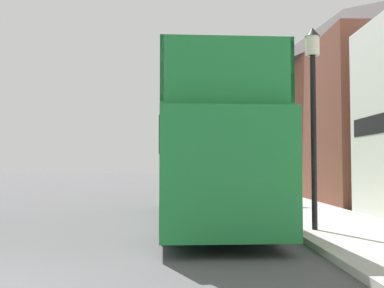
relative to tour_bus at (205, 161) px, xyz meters
The scene contains 7 objects.
ground_plane 14.32m from the tour_bus, 106.57° to the left, with size 144.00×144.00×0.00m, color #4C4C4F.
sidewalk 11.28m from the tour_bus, 72.24° to the left, with size 2.99×108.00×0.14m.
brick_terrace_rear 13.74m from the tour_bus, 53.76° to the left, with size 6.00×16.03×9.98m.
tour_bus is the anchor object (origin of this frame).
parked_car_ahead_of_bus 8.13m from the tour_bus, 84.77° to the left, with size 2.06×4.42×1.54m.
lamp_post_nearest 3.74m from the tour_bus, 42.97° to the right, with size 0.35×0.35×4.75m.
lamp_post_second 6.28m from the tour_bus, 64.91° to the left, with size 0.35×0.35×4.84m.
Camera 1 is at (3.50, -5.33, 1.63)m, focal length 42.00 mm.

